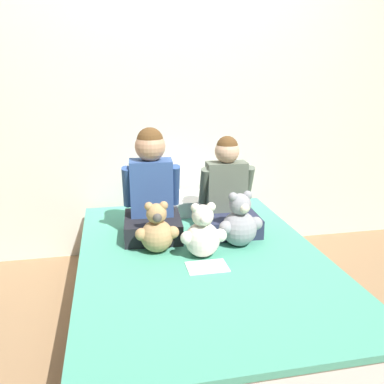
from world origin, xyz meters
TOP-DOWN VIEW (x-y plane):
  - ground_plane at (0.00, 0.00)m, footprint 14.00×14.00m
  - wall_behind_bed at (0.00, 1.02)m, footprint 8.00×0.06m
  - bed at (0.00, 0.00)m, footprint 1.33×1.88m
  - child_on_left at (-0.23, 0.36)m, footprint 0.36×0.39m
  - child_on_right at (0.24, 0.35)m, footprint 0.36×0.39m
  - teddy_bear_held_by_left_child at (-0.23, 0.09)m, footprint 0.24×0.18m
  - teddy_bear_held_by_right_child at (0.24, 0.09)m, footprint 0.27×0.20m
  - teddy_bear_between_children at (0.00, -0.01)m, footprint 0.25×0.19m
  - pillow_at_headboard at (0.00, 0.74)m, footprint 0.51×0.33m
  - sign_card at (-0.01, -0.15)m, footprint 0.21×0.15m

SIDE VIEW (x-z plane):
  - ground_plane at x=0.00m, z-range 0.00..0.00m
  - bed at x=0.00m, z-range 0.00..0.39m
  - sign_card at x=-0.01m, z-range 0.40..0.40m
  - pillow_at_headboard at x=0.00m, z-range 0.40..0.51m
  - teddy_bear_held_by_left_child at x=-0.23m, z-range 0.37..0.66m
  - teddy_bear_between_children at x=0.00m, z-range 0.37..0.67m
  - teddy_bear_held_by_right_child at x=0.24m, z-range 0.37..0.69m
  - child_on_right at x=0.24m, z-range 0.31..0.90m
  - child_on_left at x=-0.23m, z-range 0.34..0.99m
  - wall_behind_bed at x=0.00m, z-range 0.00..2.50m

